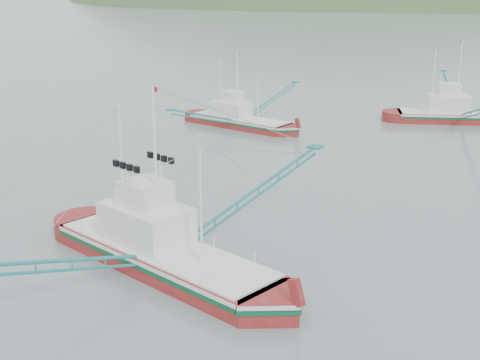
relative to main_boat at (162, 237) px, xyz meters
The scene contains 5 objects.
ground 2.99m from the main_boat, 93.32° to the left, with size 1200.00×1200.00×0.00m, color slate.
main_boat is the anchor object (origin of this frame).
bg_boat_far 49.90m from the main_boat, 87.20° to the left, with size 15.26×23.66×10.21m.
bg_boat_left 37.81m from the main_boat, 117.12° to the left, with size 12.44×22.18×8.98m.
headland_left 404.60m from the main_boat, 116.44° to the left, with size 448.00×308.00×210.00m, color #365029.
Camera 1 is at (23.63, -29.38, 16.34)m, focal length 50.00 mm.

